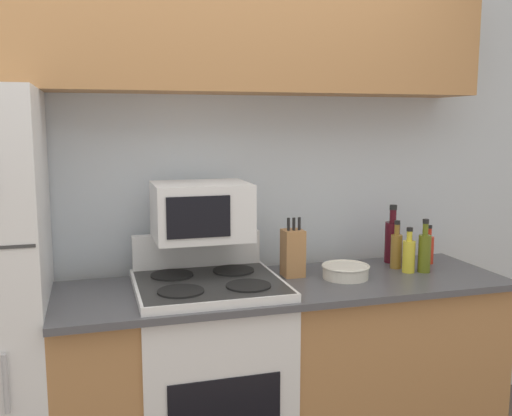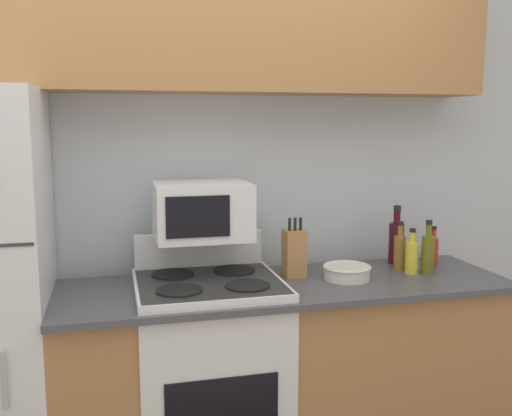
{
  "view_description": "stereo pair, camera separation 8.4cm",
  "coord_description": "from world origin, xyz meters",
  "px_view_note": "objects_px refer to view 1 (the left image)",
  "views": [
    {
      "loc": [
        -0.46,
        -2.08,
        1.61
      ],
      "look_at": [
        0.22,
        0.26,
        1.24
      ],
      "focal_mm": 40.0,
      "sensor_mm": 36.0,
      "label": 1
    },
    {
      "loc": [
        -0.38,
        -2.11,
        1.61
      ],
      "look_at": [
        0.22,
        0.26,
        1.24
      ],
      "focal_mm": 40.0,
      "sensor_mm": 36.0,
      "label": 2
    }
  ],
  "objects_px": {
    "bowl": "(346,271)",
    "bottle_hot_sauce": "(429,249)",
    "microwave": "(201,211)",
    "bottle_wine_red": "(392,240)",
    "bottle_olive_oil": "(424,251)",
    "bottle_vinegar": "(396,249)",
    "stove": "(210,378)",
    "knife_block": "(293,253)",
    "bottle_cooking_spray": "(409,255)"
  },
  "relations": [
    {
      "from": "microwave",
      "to": "bottle_vinegar",
      "type": "height_order",
      "value": "microwave"
    },
    {
      "from": "bottle_olive_oil",
      "to": "bottle_hot_sauce",
      "type": "height_order",
      "value": "bottle_olive_oil"
    },
    {
      "from": "microwave",
      "to": "bottle_olive_oil",
      "type": "relative_size",
      "value": 1.62
    },
    {
      "from": "bottle_vinegar",
      "to": "bottle_hot_sauce",
      "type": "bearing_deg",
      "value": 9.68
    },
    {
      "from": "microwave",
      "to": "stove",
      "type": "bearing_deg",
      "value": -86.54
    },
    {
      "from": "bowl",
      "to": "stove",
      "type": "bearing_deg",
      "value": 179.14
    },
    {
      "from": "knife_block",
      "to": "bottle_wine_red",
      "type": "height_order",
      "value": "bottle_wine_red"
    },
    {
      "from": "bottle_cooking_spray",
      "to": "bottle_hot_sauce",
      "type": "xyz_separation_m",
      "value": [
        0.19,
        0.12,
        -0.01
      ]
    },
    {
      "from": "stove",
      "to": "bottle_wine_red",
      "type": "bearing_deg",
      "value": 11.49
    },
    {
      "from": "bottle_vinegar",
      "to": "bottle_olive_oil",
      "type": "bearing_deg",
      "value": -49.3
    },
    {
      "from": "stove",
      "to": "bowl",
      "type": "bearing_deg",
      "value": -0.86
    },
    {
      "from": "bottle_wine_red",
      "to": "microwave",
      "type": "bearing_deg",
      "value": -175.11
    },
    {
      "from": "bottle_cooking_spray",
      "to": "bottle_wine_red",
      "type": "height_order",
      "value": "bottle_wine_red"
    },
    {
      "from": "microwave",
      "to": "bottle_olive_oil",
      "type": "distance_m",
      "value": 1.1
    },
    {
      "from": "microwave",
      "to": "bottle_vinegar",
      "type": "bearing_deg",
      "value": -1.58
    },
    {
      "from": "bottle_vinegar",
      "to": "bottle_hot_sauce",
      "type": "height_order",
      "value": "bottle_vinegar"
    },
    {
      "from": "microwave",
      "to": "bottle_cooking_spray",
      "type": "height_order",
      "value": "microwave"
    },
    {
      "from": "microwave",
      "to": "bottle_vinegar",
      "type": "distance_m",
      "value": 1.0
    },
    {
      "from": "knife_block",
      "to": "bottle_vinegar",
      "type": "xyz_separation_m",
      "value": [
        0.54,
        -0.0,
        -0.02
      ]
    },
    {
      "from": "bottle_olive_oil",
      "to": "microwave",
      "type": "bearing_deg",
      "value": 172.89
    },
    {
      "from": "microwave",
      "to": "knife_block",
      "type": "bearing_deg",
      "value": -3.0
    },
    {
      "from": "bottle_vinegar",
      "to": "microwave",
      "type": "bearing_deg",
      "value": 178.42
    },
    {
      "from": "bowl",
      "to": "bottle_hot_sauce",
      "type": "relative_size",
      "value": 1.12
    },
    {
      "from": "knife_block",
      "to": "bottle_wine_red",
      "type": "distance_m",
      "value": 0.59
    },
    {
      "from": "bottle_vinegar",
      "to": "stove",
      "type": "bearing_deg",
      "value": -174.62
    },
    {
      "from": "bottle_vinegar",
      "to": "bottle_hot_sauce",
      "type": "distance_m",
      "value": 0.21
    },
    {
      "from": "knife_block",
      "to": "bottle_vinegar",
      "type": "height_order",
      "value": "knife_block"
    },
    {
      "from": "bottle_hot_sauce",
      "to": "bottle_wine_red",
      "type": "bearing_deg",
      "value": 154.88
    },
    {
      "from": "bottle_wine_red",
      "to": "bottle_hot_sauce",
      "type": "xyz_separation_m",
      "value": [
        0.17,
        -0.08,
        -0.04
      ]
    },
    {
      "from": "bowl",
      "to": "bottle_olive_oil",
      "type": "xyz_separation_m",
      "value": [
        0.41,
        -0.01,
        0.07
      ]
    },
    {
      "from": "stove",
      "to": "knife_block",
      "type": "distance_m",
      "value": 0.68
    },
    {
      "from": "knife_block",
      "to": "bottle_hot_sauce",
      "type": "xyz_separation_m",
      "value": [
        0.75,
        0.03,
        -0.03
      ]
    },
    {
      "from": "bottle_vinegar",
      "to": "bottle_wine_red",
      "type": "height_order",
      "value": "bottle_wine_red"
    },
    {
      "from": "microwave",
      "to": "bottle_cooking_spray",
      "type": "relative_size",
      "value": 1.92
    },
    {
      "from": "microwave",
      "to": "bottle_olive_oil",
      "type": "xyz_separation_m",
      "value": [
        1.06,
        -0.13,
        -0.22
      ]
    },
    {
      "from": "bowl",
      "to": "bottle_wine_red",
      "type": "distance_m",
      "value": 0.43
    },
    {
      "from": "stove",
      "to": "bowl",
      "type": "height_order",
      "value": "stove"
    },
    {
      "from": "stove",
      "to": "bottle_cooking_spray",
      "type": "bearing_deg",
      "value": 0.13
    },
    {
      "from": "knife_block",
      "to": "bottle_hot_sauce",
      "type": "relative_size",
      "value": 1.4
    },
    {
      "from": "microwave",
      "to": "bowl",
      "type": "distance_m",
      "value": 0.73
    },
    {
      "from": "bottle_cooking_spray",
      "to": "bottle_hot_sauce",
      "type": "distance_m",
      "value": 0.23
    },
    {
      "from": "microwave",
      "to": "bottle_hot_sauce",
      "type": "distance_m",
      "value": 1.21
    },
    {
      "from": "stove",
      "to": "bottle_wine_red",
      "type": "height_order",
      "value": "bottle_wine_red"
    },
    {
      "from": "bottle_wine_red",
      "to": "bottle_olive_oil",
      "type": "bearing_deg",
      "value": -77.01
    },
    {
      "from": "microwave",
      "to": "bottle_wine_red",
      "type": "relative_size",
      "value": 1.41
    },
    {
      "from": "stove",
      "to": "microwave",
      "type": "height_order",
      "value": "microwave"
    },
    {
      "from": "bottle_olive_oil",
      "to": "bottle_wine_red",
      "type": "xyz_separation_m",
      "value": [
        -0.05,
        0.22,
        0.02
      ]
    },
    {
      "from": "bottle_vinegar",
      "to": "bottle_hot_sauce",
      "type": "xyz_separation_m",
      "value": [
        0.21,
        0.04,
        -0.02
      ]
    },
    {
      "from": "microwave",
      "to": "knife_block",
      "type": "xyz_separation_m",
      "value": [
        0.43,
        -0.02,
        -0.21
      ]
    },
    {
      "from": "bowl",
      "to": "bottle_cooking_spray",
      "type": "bearing_deg",
      "value": 2.01
    }
  ]
}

